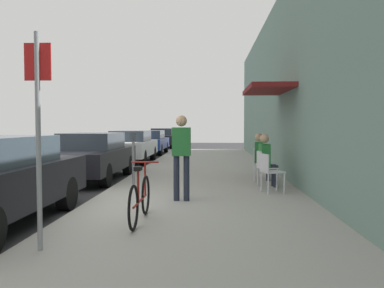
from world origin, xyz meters
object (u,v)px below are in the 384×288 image
object	(u,v)px
street_sign	(38,124)
seated_patron_2	(261,155)
parked_car_1	(91,156)
parking_meter	(133,154)
parked_car_4	(163,138)
pedestrian_standing	(181,151)
seated_patron_1	(267,158)
parked_car_2	(130,146)
bicycle_0	(140,199)
parked_car_3	(149,142)
cafe_chair_2	(259,162)
cafe_chair_0	(269,170)
cafe_chair_1	(264,166)

from	to	relation	value
street_sign	seated_patron_2	size ratio (longest dim) A/B	2.02
parked_car_1	parking_meter	size ratio (longest dim) A/B	3.33
parked_car_4	pedestrian_standing	bearing A→B (deg)	-81.95
parked_car_1	seated_patron_2	bearing A→B (deg)	-7.71
parking_meter	seated_patron_1	xyz separation A→B (m)	(3.35, -0.30, -0.07)
parking_meter	parked_car_2	bearing A→B (deg)	102.23
parking_meter	pedestrian_standing	distance (m)	2.63
bicycle_0	pedestrian_standing	xyz separation A→B (m)	(0.51, 1.77, 0.64)
parked_car_2	parked_car_3	world-z (taller)	parked_car_2
seated_patron_1	cafe_chair_2	xyz separation A→B (m)	(-0.06, 1.15, -0.19)
cafe_chair_2	pedestrian_standing	world-z (taller)	pedestrian_standing
bicycle_0	cafe_chair_2	xyz separation A→B (m)	(2.39, 4.82, 0.14)
cafe_chair_0	seated_patron_1	distance (m)	0.89
parked_car_1	pedestrian_standing	world-z (taller)	pedestrian_standing
parked_car_1	cafe_chair_1	bearing A→B (deg)	-20.50
parked_car_2	parking_meter	size ratio (longest dim) A/B	3.33
parked_car_2	cafe_chair_1	xyz separation A→B (m)	(4.84, -7.46, -0.10)
parking_meter	seated_patron_1	size ratio (longest dim) A/B	1.02
parked_car_4	seated_patron_2	size ratio (longest dim) A/B	3.41
parked_car_3	cafe_chair_2	size ratio (longest dim) A/B	5.06
parked_car_4	parking_meter	distance (m)	18.75
bicycle_0	parked_car_2	bearing A→B (deg)	102.40
bicycle_0	cafe_chair_0	distance (m)	3.70
parked_car_2	seated_patron_1	xyz separation A→B (m)	(4.90, -7.45, 0.09)
cafe_chair_1	pedestrian_standing	xyz separation A→B (m)	(-1.89, -1.90, 0.50)
parked_car_1	parked_car_2	distance (m)	5.65
parked_car_1	cafe_chair_1	xyz separation A→B (m)	(4.84, -1.81, -0.10)
parked_car_3	parked_car_4	bearing A→B (deg)	90.00
parking_meter	cafe_chair_0	xyz separation A→B (m)	(3.29, -1.16, -0.26)
parked_car_1	cafe_chair_0	xyz separation A→B (m)	(4.84, -2.67, -0.10)
parked_car_1	cafe_chair_0	size ratio (longest dim) A/B	5.06
street_sign	cafe_chair_1	bearing A→B (deg)	56.87
cafe_chair_0	pedestrian_standing	bearing A→B (deg)	-151.11
pedestrian_standing	parked_car_1	bearing A→B (deg)	128.55
cafe_chair_1	cafe_chair_2	size ratio (longest dim) A/B	1.00
cafe_chair_0	seated_patron_1	bearing A→B (deg)	86.22
parked_car_4	bicycle_0	bearing A→B (deg)	-83.84
parking_meter	bicycle_0	xyz separation A→B (m)	(0.90, -3.97, -0.41)
seated_patron_1	seated_patron_2	world-z (taller)	same
parked_car_3	parked_car_2	bearing A→B (deg)	-90.00
bicycle_0	cafe_chair_0	bearing A→B (deg)	49.51
seated_patron_1	street_sign	bearing A→B (deg)	-123.56
bicycle_0	pedestrian_standing	size ratio (longest dim) A/B	1.01
pedestrian_standing	street_sign	bearing A→B (deg)	-114.34
bicycle_0	seated_patron_1	world-z (taller)	seated_patron_1
parked_car_4	cafe_chair_2	xyz separation A→B (m)	(4.84, -17.84, -0.11)
parked_car_2	bicycle_0	world-z (taller)	parked_car_2
bicycle_0	cafe_chair_0	xyz separation A→B (m)	(2.40, 2.81, 0.14)
parked_car_2	seated_patron_2	distance (m)	7.99
cafe_chair_0	cafe_chair_2	world-z (taller)	same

